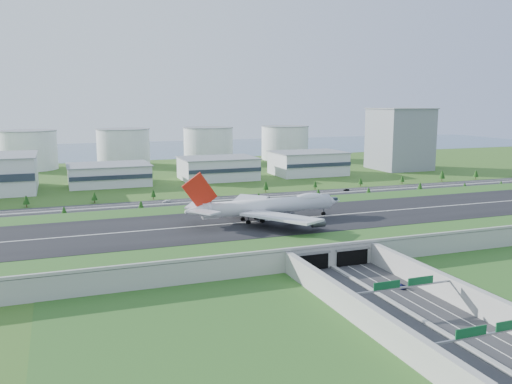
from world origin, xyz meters
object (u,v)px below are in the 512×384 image
object	(u,v)px
fuel_tank_a	(29,150)
boeing_747	(267,206)
car_0	(362,301)
office_tower	(400,139)
car_1	(412,339)
car_2	(399,286)
car_5	(346,190)
car_7	(166,201)
car_6	(447,188)

from	to	relation	value
fuel_tank_a	boeing_747	world-z (taller)	fuel_tank_a
car_0	fuel_tank_a	bearing A→B (deg)	124.94
office_tower	car_1	xyz separation A→B (m)	(-210.60, -309.25, -26.71)
car_2	fuel_tank_a	bearing A→B (deg)	-91.77
car_1	fuel_tank_a	bearing A→B (deg)	98.34
car_1	car_5	bearing A→B (deg)	58.38
car_2	boeing_747	bearing A→B (deg)	-98.07
car_1	car_0	bearing A→B (deg)	79.92
boeing_747	car_1	xyz separation A→B (m)	(-3.90, -115.00, -14.06)
office_tower	car_0	distance (m)	351.10
car_7	office_tower	bearing A→B (deg)	98.57
office_tower	car_5	bearing A→B (deg)	-139.30
car_2	car_1	bearing A→B (deg)	39.29
office_tower	car_5	world-z (taller)	office_tower
office_tower	car_1	size ratio (longest dim) A/B	13.54
car_7	car_5	bearing A→B (deg)	76.91
car_2	car_6	size ratio (longest dim) A/B	0.91
fuel_tank_a	car_5	world-z (taller)	fuel_tank_a
office_tower	car_2	bearing A→B (deg)	-124.74
fuel_tank_a	car_2	xyz separation A→B (m)	(130.50, -388.23, -16.62)
office_tower	fuel_tank_a	size ratio (longest dim) A/B	1.10
car_0	car_6	world-z (taller)	car_6
office_tower	car_1	bearing A→B (deg)	-124.25
boeing_747	car_0	distance (m)	88.01
office_tower	car_0	size ratio (longest dim) A/B	12.70
car_2	car_7	xyz separation A→B (m)	(-44.11, 181.84, -0.01)
boeing_747	car_2	bearing A→B (deg)	-79.92
car_0	car_5	distance (m)	214.65
office_tower	car_1	world-z (taller)	office_tower
car_1	car_5	xyz separation A→B (m)	(103.59, 217.20, 0.05)
office_tower	car_2	world-z (taller)	office_tower
office_tower	car_7	world-z (taller)	office_tower
car_0	car_7	xyz separation A→B (m)	(-24.96, 189.72, 0.01)
boeing_747	car_6	xyz separation A→B (m)	(170.87, 83.76, -13.89)
fuel_tank_a	boeing_747	size ratio (longest dim) A/B	0.64
car_0	car_6	distance (m)	242.87
car_2	car_7	distance (m)	187.11
car_1	car_5	distance (m)	240.63
car_1	car_6	world-z (taller)	car_6
car_0	car_5	size ratio (longest dim) A/B	1.00
office_tower	car_6	bearing A→B (deg)	-107.96
car_2	car_6	distance (m)	223.84
car_6	car_7	size ratio (longest dim) A/B	1.17
car_0	car_2	world-z (taller)	car_2
car_6	car_7	bearing A→B (deg)	109.16
car_5	car_6	xyz separation A→B (m)	(71.19, -18.43, 0.12)
fuel_tank_a	car_2	bearing A→B (deg)	-71.42
office_tower	car_7	xyz separation A→B (m)	(-233.61, -91.39, -26.64)
car_0	car_2	bearing A→B (deg)	41.61
office_tower	boeing_747	world-z (taller)	office_tower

